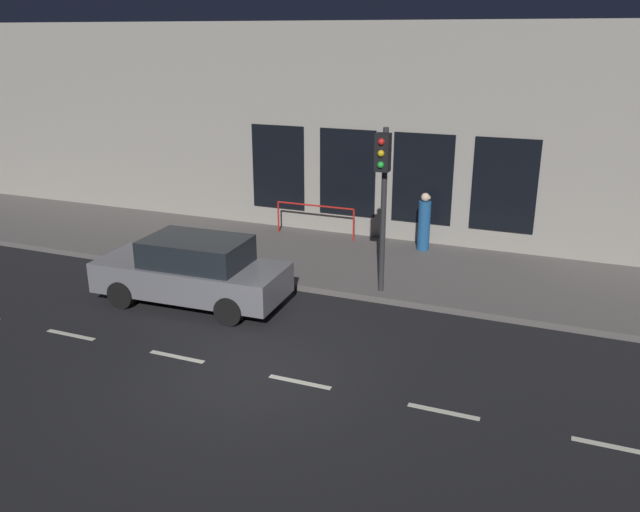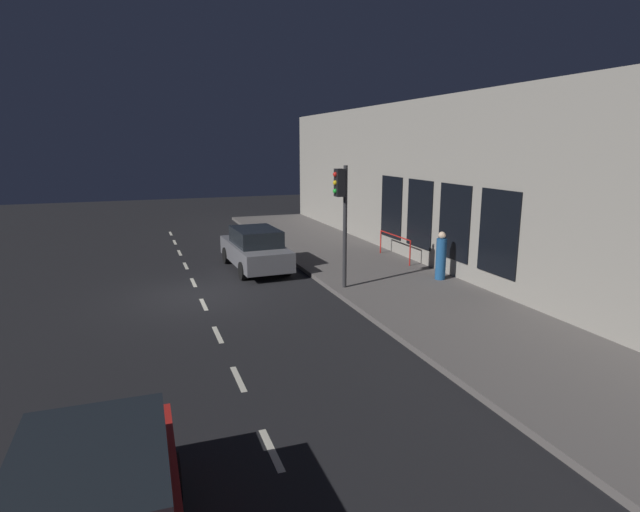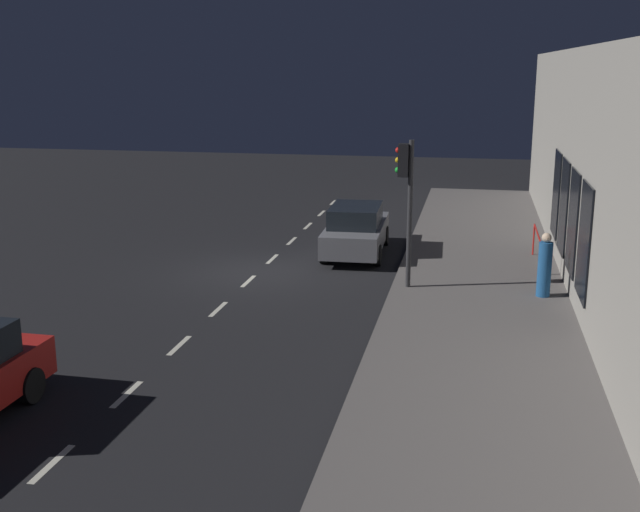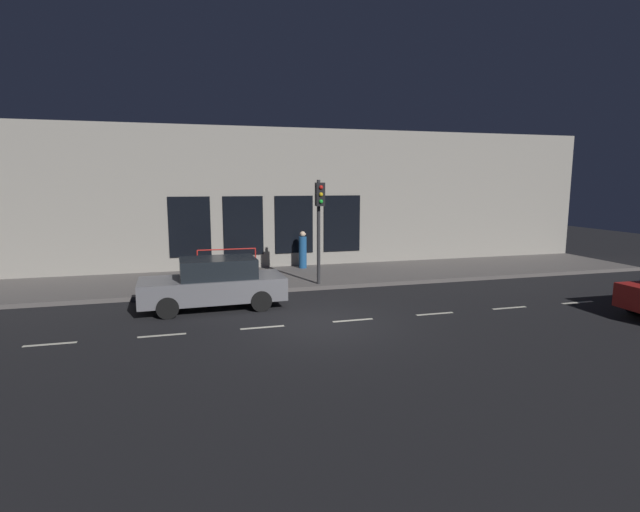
# 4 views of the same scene
# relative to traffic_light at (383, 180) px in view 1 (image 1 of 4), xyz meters

# --- Properties ---
(ground_plane) EXTENTS (60.00, 60.00, 0.00)m
(ground_plane) POSITION_rel_traffic_light_xyz_m (-4.31, 1.18, -2.85)
(ground_plane) COLOR black
(sidewalk) EXTENTS (4.50, 32.00, 0.15)m
(sidewalk) POSITION_rel_traffic_light_xyz_m (1.94, 1.18, -2.78)
(sidewalk) COLOR #5B5654
(sidewalk) RESTS_ON ground
(building_facade) EXTENTS (0.65, 32.00, 6.28)m
(building_facade) POSITION_rel_traffic_light_xyz_m (4.49, 1.18, 0.28)
(building_facade) COLOR gray
(building_facade) RESTS_ON ground
(lane_centre_line) EXTENTS (0.12, 27.20, 0.01)m
(lane_centre_line) POSITION_rel_traffic_light_xyz_m (-4.31, 0.18, -2.85)
(lane_centre_line) COLOR beige
(lane_centre_line) RESTS_ON ground
(traffic_light) EXTENTS (0.47, 0.32, 3.85)m
(traffic_light) POSITION_rel_traffic_light_xyz_m (0.00, 0.00, 0.00)
(traffic_light) COLOR #2D2D30
(traffic_light) RESTS_ON sidewalk
(parked_car_1) EXTENTS (1.94, 4.46, 1.58)m
(parked_car_1) POSITION_rel_traffic_light_xyz_m (-1.87, 3.91, -2.06)
(parked_car_1) COLOR slate
(parked_car_1) RESTS_ON ground
(pedestrian_0) EXTENTS (0.41, 0.41, 1.63)m
(pedestrian_0) POSITION_rel_traffic_light_xyz_m (3.54, -0.20, -1.94)
(pedestrian_0) COLOR #1E5189
(pedestrian_0) RESTS_ON sidewalk
(red_railing) EXTENTS (0.05, 2.48, 0.97)m
(red_railing) POSITION_rel_traffic_light_xyz_m (3.57, 3.10, -1.96)
(red_railing) COLOR red
(red_railing) RESTS_ON sidewalk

